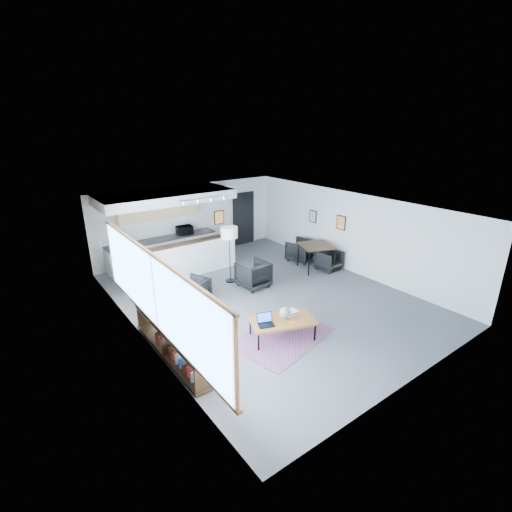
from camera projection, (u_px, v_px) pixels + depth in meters
room at (265, 254)px, 10.03m from camera, size 7.02×9.02×2.62m
window at (155, 294)px, 7.37m from camera, size 0.10×5.95×1.66m
console at (170, 344)px, 7.74m from camera, size 0.35×3.00×0.80m
kitchenette at (167, 229)px, 12.14m from camera, size 4.20×1.96×2.60m
doorway at (243, 218)px, 14.73m from camera, size 1.10×0.12×2.15m
track_light at (204, 199)px, 10.95m from camera, size 1.60×0.07×0.15m
wall_art_lower at (341, 223)px, 12.18m from camera, size 0.03×0.38×0.48m
wall_art_upper at (313, 216)px, 13.18m from camera, size 0.03×0.34×0.44m
kilim_rug at (282, 337)px, 8.54m from camera, size 2.54×2.01×0.01m
coffee_table at (282, 321)px, 8.39m from camera, size 1.62×1.22×0.47m
laptop at (265, 321)px, 8.18m from camera, size 0.42×0.38×0.25m
ceramic_pot at (285, 313)px, 8.42m from camera, size 0.26×0.26×0.26m
book_stack at (292, 312)px, 8.61m from camera, size 0.33×0.27×0.10m
coaster at (292, 322)px, 8.26m from camera, size 0.12×0.12×0.01m
armchair_left at (193, 289)px, 10.10m from camera, size 0.95×0.92×0.76m
armchair_right at (253, 273)px, 11.02m from camera, size 0.88×0.83×0.86m
floor_lamp at (229, 234)px, 11.02m from camera, size 0.51×0.51×1.75m
dining_table at (316, 247)px, 12.23m from camera, size 1.29×1.29×0.85m
dining_chair_near at (329, 261)px, 12.34m from camera, size 0.65×0.62×0.63m
dining_chair_far at (301, 251)px, 13.12m from camera, size 0.87×0.84×0.72m
microwave at (184, 229)px, 13.03m from camera, size 0.56×0.35×0.36m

